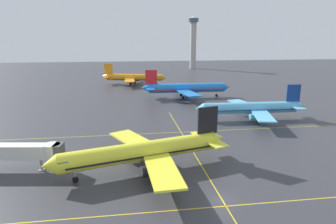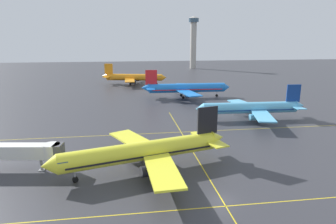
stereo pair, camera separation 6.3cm
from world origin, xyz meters
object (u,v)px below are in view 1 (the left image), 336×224
object	(u,v)px
airliner_second_row	(251,108)
airliner_third_row	(186,88)
airliner_far_left_stand	(133,77)
control_tower	(193,39)
jet_bridge	(24,151)
airliner_front_gate	(144,151)

from	to	relation	value
airliner_second_row	airliner_third_row	distance (m)	41.33
airliner_far_left_stand	control_tower	size ratio (longest dim) A/B	0.85
jet_bridge	control_tower	bearing A→B (deg)	68.09
airliner_front_gate	airliner_third_row	size ratio (longest dim) A/B	0.93
airliner_third_row	airliner_far_left_stand	size ratio (longest dim) A/B	1.07
airliner_second_row	airliner_far_left_stand	distance (m)	88.87
airliner_second_row	airliner_front_gate	bearing A→B (deg)	-137.94
airliner_second_row	control_tower	world-z (taller)	control_tower
airliner_front_gate	jet_bridge	distance (m)	23.74
airliner_front_gate	airliner_third_row	world-z (taller)	airliner_third_row
airliner_front_gate	airliner_second_row	size ratio (longest dim) A/B	1.02
airliner_front_gate	jet_bridge	bearing A→B (deg)	172.58
airliner_front_gate	airliner_far_left_stand	xyz separation A→B (m)	(1.29, 114.63, -0.02)
airliner_second_row	control_tower	bearing A→B (deg)	83.68
jet_bridge	control_tower	xyz separation A→B (m)	(78.59, 195.40, 20.95)
airliner_second_row	jet_bridge	world-z (taller)	airliner_second_row
airliner_second_row	jet_bridge	xyz separation A→B (m)	(-60.28, -30.08, 0.20)
jet_bridge	control_tower	size ratio (longest dim) A/B	0.42
airliner_second_row	airliner_far_left_stand	bearing A→B (deg)	113.51
airliner_third_row	airliner_far_left_stand	world-z (taller)	airliner_third_row
airliner_third_row	jet_bridge	xyz separation A→B (m)	(-46.58, -69.07, -0.18)
airliner_second_row	control_tower	size ratio (longest dim) A/B	0.83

